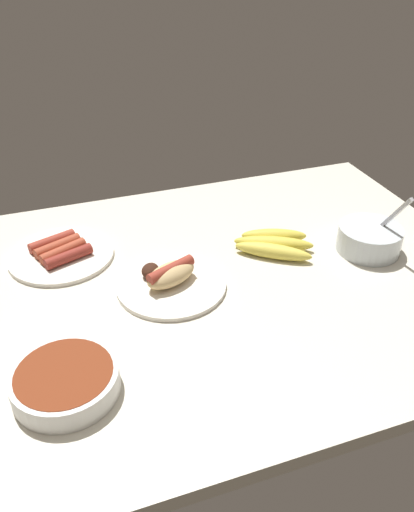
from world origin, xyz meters
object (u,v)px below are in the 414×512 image
plate_hotdog_assembled (170,280)px  bowl_chili (65,381)px  bowl_coleslaw (370,238)px  banana_bunch (274,244)px  plate_sausages (61,253)px

plate_hotdog_assembled → bowl_chili: (-23.95, -21.97, 0.65)cm
plate_hotdog_assembled → bowl_coleslaw: bowl_coleslaw is taller
plate_hotdog_assembled → bowl_chili: bearing=-137.5°
banana_bunch → bowl_chili: size_ratio=1.09×
plate_hotdog_assembled → plate_sausages: size_ratio=0.97×
plate_sausages → plate_hotdog_assembled: bearing=-42.9°
plate_hotdog_assembled → bowl_chili: 32.50cm
banana_bunch → plate_sausages: size_ratio=0.80×
plate_hotdog_assembled → bowl_coleslaw: size_ratio=1.46×
bowl_chili → plate_sausages: size_ratio=0.74×
plate_hotdog_assembled → bowl_coleslaw: (47.40, -1.54, 1.64)cm
banana_bunch → bowl_coleslaw: bowl_coleslaw is taller
bowl_coleslaw → plate_hotdog_assembled: bearing=178.1°
banana_bunch → plate_sausages: plate_sausages is taller
plate_sausages → bowl_coleslaw: bearing=-16.9°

